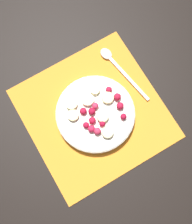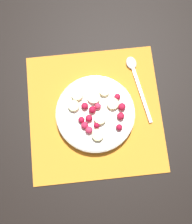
% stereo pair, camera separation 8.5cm
% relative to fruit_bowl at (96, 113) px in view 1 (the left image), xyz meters
% --- Properties ---
extents(ground_plane, '(3.00, 3.00, 0.00)m').
position_rel_fruit_bowl_xyz_m(ground_plane, '(0.01, 0.00, -0.02)').
color(ground_plane, black).
extents(placemat, '(0.37, 0.37, 0.01)m').
position_rel_fruit_bowl_xyz_m(placemat, '(0.01, 0.00, -0.02)').
color(placemat, orange).
rests_on(placemat, ground_plane).
extents(fruit_bowl, '(0.22, 0.22, 0.05)m').
position_rel_fruit_bowl_xyz_m(fruit_bowl, '(0.00, 0.00, 0.00)').
color(fruit_bowl, silver).
rests_on(fruit_bowl, placemat).
extents(spoon, '(0.21, 0.05, 0.01)m').
position_rel_fruit_bowl_xyz_m(spoon, '(0.10, -0.13, -0.01)').
color(spoon, silver).
rests_on(spoon, placemat).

